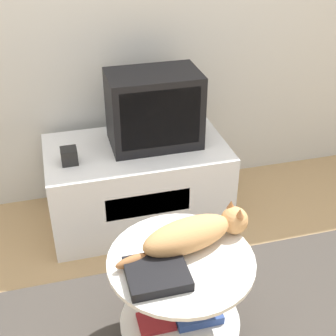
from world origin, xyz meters
The scene contains 6 objects.
tv_stand centered at (-0.06, 1.00, 0.25)m, with size 1.02×0.59×0.49m.
tv centered at (0.05, 1.02, 0.70)m, with size 0.50×0.32×0.42m.
speaker centered at (-0.44, 0.91, 0.54)m, with size 0.09×0.09×0.09m.
coffee_table centered at (-0.07, 0.05, 0.31)m, with size 0.59×0.59×0.48m.
dvd_box centered at (-0.19, -0.03, 0.52)m, with size 0.23×0.21×0.04m.
cat centered at (0.00, 0.11, 0.56)m, with size 0.59×0.24×0.14m.
Camera 1 is at (-0.49, -1.28, 1.78)m, focal length 50.00 mm.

